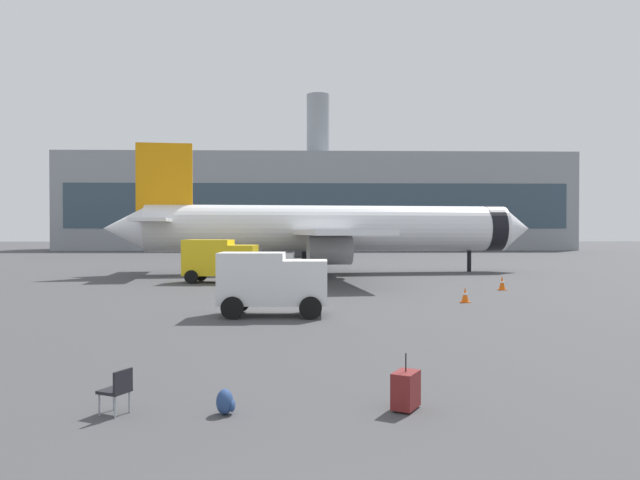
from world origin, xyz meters
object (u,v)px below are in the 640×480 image
(airplane_at_gate, at_px, (328,229))
(gate_chair, at_px, (118,388))
(cargo_van, at_px, (272,280))
(safety_cone_near, at_px, (279,267))
(safety_cone_outer, at_px, (313,285))
(service_truck, at_px, (220,259))
(traveller_backpack, at_px, (226,402))
(safety_cone_far, at_px, (465,295))
(safety_cone_mid, at_px, (502,283))
(rolling_suitcase, at_px, (406,390))

(airplane_at_gate, bearing_deg, gate_chair, -98.23)
(airplane_at_gate, distance_m, cargo_van, 25.53)
(safety_cone_near, height_order, safety_cone_outer, safety_cone_near)
(service_truck, height_order, safety_cone_outer, service_truck)
(airplane_at_gate, xyz_separation_m, safety_cone_outer, (-1.52, -14.63, -3.34))
(airplane_at_gate, height_order, safety_cone_near, airplane_at_gate)
(airplane_at_gate, height_order, safety_cone_outer, airplane_at_gate)
(airplane_at_gate, bearing_deg, traveller_backpack, -95.23)
(safety_cone_near, relative_size, safety_cone_far, 0.96)
(safety_cone_mid, relative_size, traveller_backpack, 1.74)
(safety_cone_far, relative_size, traveller_backpack, 1.53)
(rolling_suitcase, distance_m, traveller_backpack, 3.47)
(safety_cone_near, distance_m, safety_cone_outer, 18.08)
(cargo_van, bearing_deg, safety_cone_outer, 80.15)
(safety_cone_near, bearing_deg, safety_cone_outer, -81.46)
(cargo_van, distance_m, traveller_backpack, 13.37)
(safety_cone_mid, distance_m, rolling_suitcase, 25.49)
(safety_cone_mid, bearing_deg, cargo_van, -141.25)
(safety_cone_far, xyz_separation_m, rolling_suitcase, (-5.88, -17.46, 0.03))
(safety_cone_outer, relative_size, rolling_suitcase, 0.59)
(safety_cone_far, xyz_separation_m, traveller_backpack, (-9.34, -17.66, -0.13))
(gate_chair, bearing_deg, safety_cone_mid, 57.32)
(safety_cone_outer, bearing_deg, safety_cone_mid, -0.68)
(cargo_van, relative_size, safety_cone_near, 6.30)
(safety_cone_far, bearing_deg, safety_cone_mid, 57.77)
(gate_chair, bearing_deg, service_truck, 94.24)
(service_truck, distance_m, safety_cone_mid, 18.35)
(service_truck, relative_size, traveller_backpack, 10.44)
(safety_cone_mid, bearing_deg, service_truck, 161.83)
(service_truck, relative_size, safety_cone_far, 6.83)
(safety_cone_near, bearing_deg, traveller_backpack, -89.07)
(safety_cone_near, height_order, safety_cone_mid, safety_cone_mid)
(cargo_van, height_order, safety_cone_near, cargo_van)
(rolling_suitcase, xyz_separation_m, traveller_backpack, (-3.46, -0.20, -0.16))
(safety_cone_far, relative_size, gate_chair, 0.85)
(airplane_at_gate, relative_size, rolling_suitcase, 32.52)
(safety_cone_mid, height_order, safety_cone_far, safety_cone_mid)
(gate_chair, bearing_deg, traveller_backpack, -1.01)
(safety_cone_mid, distance_m, safety_cone_outer, 11.18)
(cargo_van, bearing_deg, airplane_at_gate, 82.40)
(service_truck, xyz_separation_m, rolling_suitcase, (7.68, -29.27, -1.22))
(cargo_van, xyz_separation_m, safety_cone_mid, (13.01, 10.44, -1.04))
(rolling_suitcase, bearing_deg, safety_cone_near, 95.69)
(cargo_van, relative_size, rolling_suitcase, 4.05)
(safety_cone_mid, xyz_separation_m, rolling_suitcase, (-9.72, -23.56, -0.02))
(safety_cone_near, distance_m, gate_chair, 41.75)
(rolling_suitcase, bearing_deg, safety_cone_mid, 67.58)
(service_truck, relative_size, safety_cone_near, 7.08)
(airplane_at_gate, relative_size, safety_cone_far, 48.79)
(airplane_at_gate, bearing_deg, safety_cone_mid, -56.83)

